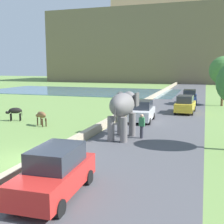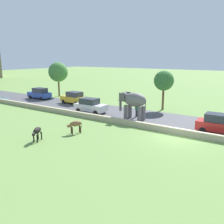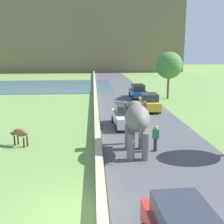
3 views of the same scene
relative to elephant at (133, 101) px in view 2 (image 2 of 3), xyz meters
The scene contains 13 objects.
ground_plane 7.26m from the elephant, 119.55° to the right, with size 220.00×220.00×0.00m, color #6B8E47.
road_surface 14.17m from the elephant, 83.60° to the left, with size 7.00×120.00×0.06m, color #4C4C51.
barrier_wall 12.27m from the elephant, 100.62° to the left, with size 0.40×110.00×0.55m, color tan.
elephant is the anchor object (origin of this frame).
person_beside_elephant 1.67m from the elephant, ahead, with size 0.36×0.22×1.63m.
car_blue 19.47m from the elephant, 80.71° to the left, with size 1.86×4.03×1.80m.
car_red 8.95m from the elephant, 90.09° to the right, with size 1.94×4.07×1.80m.
car_white 6.06m from the elephant, 90.14° to the left, with size 1.93×4.07×1.80m.
car_yellow 12.08m from the elephant, 74.89° to the left, with size 1.93×4.07×1.80m.
cow_brown 7.52m from the elephant, 165.74° to the left, with size 1.37×0.97×1.15m.
cow_black 10.97m from the elephant, 164.19° to the left, with size 1.40×0.89×1.15m.
tree_near 19.95m from the elephant, 69.65° to the left, with size 3.31×3.31×5.84m.
tree_mid 6.98m from the elephant, ahead, with size 2.54×2.54×5.04m.
Camera 2 is at (-19.29, -6.70, 6.76)m, focal length 39.18 mm.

